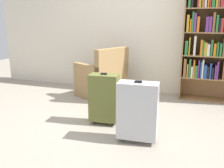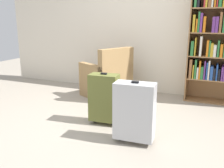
{
  "view_description": "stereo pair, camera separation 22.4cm",
  "coord_description": "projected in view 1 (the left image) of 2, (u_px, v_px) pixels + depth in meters",
  "views": [
    {
      "loc": [
        1.17,
        -2.84,
        1.39
      ],
      "look_at": [
        0.12,
        0.21,
        0.55
      ],
      "focal_mm": 40.61,
      "sensor_mm": 36.0,
      "label": 1
    },
    {
      "loc": [
        1.38,
        -2.76,
        1.39
      ],
      "look_at": [
        0.12,
        0.21,
        0.55
      ],
      "focal_mm": 40.61,
      "sensor_mm": 36.0,
      "label": 2
    }
  ],
  "objects": [
    {
      "name": "armchair",
      "position": [
        103.0,
        79.0,
        4.57
      ],
      "size": [
        0.94,
        0.94,
        0.9
      ],
      "color": "#9E7A4C",
      "rests_on": "ground"
    },
    {
      "name": "mug",
      "position": [
        134.0,
        95.0,
        4.54
      ],
      "size": [
        0.12,
        0.08,
        0.1
      ],
      "color": "#1E7F4C",
      "rests_on": "ground"
    },
    {
      "name": "suitcase_silver",
      "position": [
        138.0,
        111.0,
        2.86
      ],
      "size": [
        0.46,
        0.25,
        0.72
      ],
      "color": "#B7BABF",
      "rests_on": "ground"
    },
    {
      "name": "suitcase_olive",
      "position": [
        104.0,
        98.0,
        3.36
      ],
      "size": [
        0.4,
        0.24,
        0.7
      ],
      "color": "brown",
      "rests_on": "ground"
    },
    {
      "name": "ground_plane",
      "position": [
        98.0,
        128.0,
        3.32
      ],
      "size": [
        10.47,
        10.47,
        0.0
      ],
      "primitive_type": "plane",
      "color": "#9E9384"
    },
    {
      "name": "back_wall",
      "position": [
        136.0,
        23.0,
        4.78
      ],
      "size": [
        5.98,
        0.1,
        2.6
      ],
      "primitive_type": "cube",
      "color": "beige",
      "rests_on": "ground"
    },
    {
      "name": "bookshelf",
      "position": [
        219.0,
        39.0,
        4.16
      ],
      "size": [
        1.17,
        0.34,
        1.92
      ],
      "color": "olive",
      "rests_on": "ground"
    }
  ]
}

